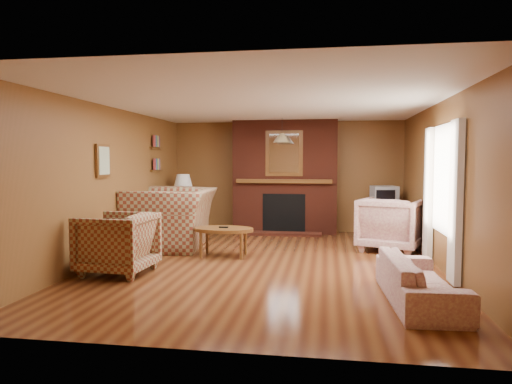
% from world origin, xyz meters
% --- Properties ---
extents(floor, '(6.50, 6.50, 0.00)m').
position_xyz_m(floor, '(0.00, 0.00, 0.00)').
color(floor, '#4A2110').
rests_on(floor, ground).
extents(ceiling, '(6.50, 6.50, 0.00)m').
position_xyz_m(ceiling, '(0.00, 0.00, 2.40)').
color(ceiling, silver).
rests_on(ceiling, wall_back).
extents(wall_back, '(6.50, 0.00, 6.50)m').
position_xyz_m(wall_back, '(0.00, 3.25, 1.20)').
color(wall_back, brown).
rests_on(wall_back, floor).
extents(wall_front, '(6.50, 0.00, 6.50)m').
position_xyz_m(wall_front, '(0.00, -3.25, 1.20)').
color(wall_front, brown).
rests_on(wall_front, floor).
extents(wall_left, '(0.00, 6.50, 6.50)m').
position_xyz_m(wall_left, '(-2.50, 0.00, 1.20)').
color(wall_left, brown).
rests_on(wall_left, floor).
extents(wall_right, '(0.00, 6.50, 6.50)m').
position_xyz_m(wall_right, '(2.50, 0.00, 1.20)').
color(wall_right, brown).
rests_on(wall_right, floor).
extents(fireplace, '(2.20, 0.82, 2.40)m').
position_xyz_m(fireplace, '(0.00, 2.98, 1.18)').
color(fireplace, '#551E12').
rests_on(fireplace, floor).
extents(window_right, '(0.10, 1.85, 2.00)m').
position_xyz_m(window_right, '(2.45, -0.20, 1.13)').
color(window_right, beige).
rests_on(window_right, wall_right).
extents(bookshelf, '(0.09, 0.55, 0.71)m').
position_xyz_m(bookshelf, '(-2.44, 1.90, 1.67)').
color(bookshelf, brown).
rests_on(bookshelf, wall_left).
extents(botanical_print, '(0.05, 0.40, 0.50)m').
position_xyz_m(botanical_print, '(-2.47, -0.30, 1.55)').
color(botanical_print, brown).
rests_on(botanical_print, wall_left).
extents(pendant_light, '(0.36, 0.36, 0.48)m').
position_xyz_m(pendant_light, '(0.00, 2.30, 2.00)').
color(pendant_light, black).
rests_on(pendant_light, ceiling).
extents(plaid_loveseat, '(1.55, 1.73, 1.05)m').
position_xyz_m(plaid_loveseat, '(-1.85, 1.01, 0.53)').
color(plaid_loveseat, maroon).
rests_on(plaid_loveseat, floor).
extents(plaid_armchair, '(0.97, 0.94, 0.84)m').
position_xyz_m(plaid_armchair, '(-1.95, -0.94, 0.42)').
color(plaid_armchair, maroon).
rests_on(plaid_armchair, floor).
extents(floral_sofa, '(0.75, 1.73, 0.50)m').
position_xyz_m(floral_sofa, '(1.90, -1.64, 0.25)').
color(floral_sofa, beige).
rests_on(floral_sofa, floor).
extents(floral_armchair, '(1.27, 1.29, 0.92)m').
position_xyz_m(floral_armchair, '(1.98, 1.29, 0.46)').
color(floral_armchair, beige).
rests_on(floral_armchair, floor).
extents(coffee_table, '(0.97, 0.60, 0.49)m').
position_xyz_m(coffee_table, '(-0.75, 0.36, 0.41)').
color(coffee_table, brown).
rests_on(coffee_table, floor).
extents(side_table, '(0.50, 0.50, 0.61)m').
position_xyz_m(side_table, '(-2.10, 2.45, 0.30)').
color(side_table, brown).
rests_on(side_table, floor).
extents(table_lamp, '(0.40, 0.40, 0.66)m').
position_xyz_m(table_lamp, '(-2.10, 2.45, 0.97)').
color(table_lamp, silver).
rests_on(table_lamp, side_table).
extents(tv_stand, '(0.57, 0.53, 0.58)m').
position_xyz_m(tv_stand, '(2.05, 2.80, 0.29)').
color(tv_stand, black).
rests_on(tv_stand, floor).
extents(crt_tv, '(0.55, 0.55, 0.45)m').
position_xyz_m(crt_tv, '(2.05, 2.79, 0.81)').
color(crt_tv, '#AAADB2').
rests_on(crt_tv, tv_stand).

